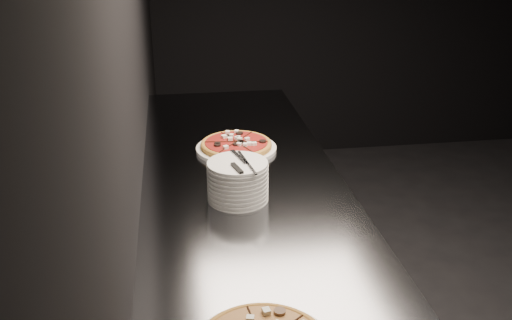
{
  "coord_description": "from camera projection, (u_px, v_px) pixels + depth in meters",
  "views": [
    {
      "loc": [
        -2.37,
        -1.84,
        1.82
      ],
      "look_at": [
        -2.08,
        0.07,
        0.99
      ],
      "focal_mm": 40.0,
      "sensor_mm": 36.0,
      "label": 1
    }
  ],
  "objects": [
    {
      "name": "counter",
      "position": [
        246.0,
        292.0,
        2.24
      ],
      "size": [
        0.74,
        2.44,
        0.92
      ],
      "color": "slate",
      "rests_on": "floor"
    },
    {
      "name": "plate_stack",
      "position": [
        238.0,
        181.0,
        1.94
      ],
      "size": [
        0.21,
        0.21,
        0.14
      ],
      "color": "white",
      "rests_on": "counter"
    },
    {
      "name": "ramekin",
      "position": [
        252.0,
        169.0,
        2.11
      ],
      "size": [
        0.08,
        0.08,
        0.07
      ],
      "color": "white",
      "rests_on": "counter"
    },
    {
      "name": "pizza_tomato",
      "position": [
        236.0,
        146.0,
        2.37
      ],
      "size": [
        0.34,
        0.34,
        0.04
      ],
      "rotation": [
        0.0,
        0.0,
        -0.13
      ],
      "color": "white",
      "rests_on": "counter"
    },
    {
      "name": "cutlery",
      "position": [
        240.0,
        163.0,
        1.9
      ],
      "size": [
        0.07,
        0.22,
        0.01
      ],
      "rotation": [
        0.0,
        0.0,
        0.26
      ],
      "color": "silver",
      "rests_on": "plate_stack"
    },
    {
      "name": "wall_left",
      "position": [
        129.0,
        59.0,
        1.82
      ],
      "size": [
        0.02,
        5.0,
        2.8
      ],
      "primitive_type": "cube",
      "color": "black",
      "rests_on": "floor"
    }
  ]
}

